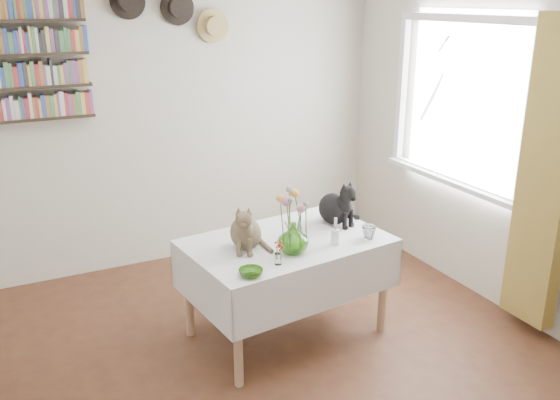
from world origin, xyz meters
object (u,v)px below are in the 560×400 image
flower_vase (293,238)px  bookshelf_unit (18,60)px  tabby_cat (245,225)px  black_cat (334,201)px  dining_table (287,264)px

flower_vase → bookshelf_unit: (-1.38, 1.76, 1.02)m
tabby_cat → black_cat: (0.76, 0.13, 0.01)m
dining_table → black_cat: (0.46, 0.14, 0.35)m
black_cat → bookshelf_unit: size_ratio=0.34×
dining_table → bookshelf_unit: 2.48m
dining_table → tabby_cat: (-0.30, 0.00, 0.34)m
dining_table → black_cat: size_ratio=4.20×
flower_vase → bookshelf_unit: size_ratio=0.21×
tabby_cat → bookshelf_unit: bearing=154.1°
bookshelf_unit → flower_vase: bearing=-51.8°
tabby_cat → black_cat: 0.77m
dining_table → black_cat: 0.59m
tabby_cat → black_cat: bearing=37.8°
flower_vase → tabby_cat: bearing=139.0°
flower_vase → bookshelf_unit: 2.46m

